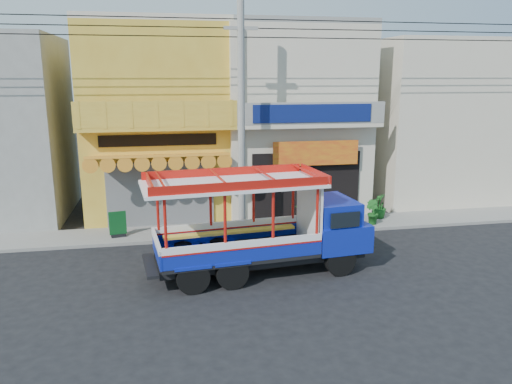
{
  "coord_description": "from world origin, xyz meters",
  "views": [
    {
      "loc": [
        -3.85,
        -14.66,
        6.0
      ],
      "look_at": [
        -0.61,
        2.5,
        1.91
      ],
      "focal_mm": 35.0,
      "sensor_mm": 36.0,
      "label": 1
    }
  ],
  "objects_px": {
    "songthaew_truck": "(275,224)",
    "green_sign": "(118,226)",
    "potted_plant_a": "(305,210)",
    "potted_plant_b": "(372,212)",
    "potted_plant_c": "(379,206)",
    "utility_pole": "(245,103)"
  },
  "relations": [
    {
      "from": "songthaew_truck",
      "to": "green_sign",
      "type": "xyz_separation_m",
      "value": [
        -5.07,
        4.09,
        -1.01
      ]
    },
    {
      "from": "potted_plant_a",
      "to": "potted_plant_b",
      "type": "xyz_separation_m",
      "value": [
        2.57,
        -0.79,
        -0.0
      ]
    },
    {
      "from": "potted_plant_b",
      "to": "potted_plant_c",
      "type": "height_order",
      "value": "potted_plant_c"
    },
    {
      "from": "songthaew_truck",
      "to": "potted_plant_b",
      "type": "relative_size",
      "value": 7.12
    },
    {
      "from": "green_sign",
      "to": "utility_pole",
      "type": "bearing_deg",
      "value": -5.6
    },
    {
      "from": "green_sign",
      "to": "songthaew_truck",
      "type": "bearing_deg",
      "value": -38.89
    },
    {
      "from": "potted_plant_c",
      "to": "green_sign",
      "type": "bearing_deg",
      "value": -69.11
    },
    {
      "from": "songthaew_truck",
      "to": "green_sign",
      "type": "distance_m",
      "value": 6.59
    },
    {
      "from": "songthaew_truck",
      "to": "green_sign",
      "type": "bearing_deg",
      "value": 141.11
    },
    {
      "from": "green_sign",
      "to": "potted_plant_b",
      "type": "xyz_separation_m",
      "value": [
        9.98,
        -0.2,
        0.09
      ]
    },
    {
      "from": "potted_plant_b",
      "to": "potted_plant_a",
      "type": "bearing_deg",
      "value": 53.37
    },
    {
      "from": "potted_plant_a",
      "to": "potted_plant_b",
      "type": "relative_size",
      "value": 1.01
    },
    {
      "from": "green_sign",
      "to": "potted_plant_c",
      "type": "height_order",
      "value": "potted_plant_c"
    },
    {
      "from": "utility_pole",
      "to": "green_sign",
      "type": "xyz_separation_m",
      "value": [
        -4.76,
        0.47,
        -4.51
      ]
    },
    {
      "from": "potted_plant_c",
      "to": "potted_plant_b",
      "type": "bearing_deg",
      "value": -22.89
    },
    {
      "from": "utility_pole",
      "to": "songthaew_truck",
      "type": "relative_size",
      "value": 3.99
    },
    {
      "from": "songthaew_truck",
      "to": "potted_plant_c",
      "type": "xyz_separation_m",
      "value": [
        5.56,
        4.64,
        -0.89
      ]
    },
    {
      "from": "green_sign",
      "to": "potted_plant_b",
      "type": "bearing_deg",
      "value": -1.15
    },
    {
      "from": "potted_plant_a",
      "to": "potted_plant_b",
      "type": "distance_m",
      "value": 2.69
    },
    {
      "from": "green_sign",
      "to": "potted_plant_c",
      "type": "relative_size",
      "value": 0.93
    },
    {
      "from": "songthaew_truck",
      "to": "green_sign",
      "type": "relative_size",
      "value": 7.26
    },
    {
      "from": "songthaew_truck",
      "to": "potted_plant_a",
      "type": "distance_m",
      "value": 5.31
    }
  ]
}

